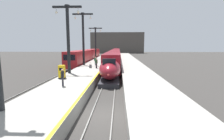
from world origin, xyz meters
The scene contains 19 objects.
ground_plane centered at (0.00, 0.00, 0.00)m, with size 260.00×260.00×0.00m, color #33302D.
platform_left centered at (-4.05, 24.75, 0.53)m, with size 4.80×110.00×1.05m, color gray.
platform_right centered at (4.05, 24.75, 0.53)m, with size 4.80×110.00×1.05m, color gray.
platform_left_safety_stripe centered at (-1.77, 24.75, 1.05)m, with size 0.20×107.80×0.01m, color yellow.
rail_main_left centered at (-0.75, 27.50, 0.06)m, with size 0.08×110.00×0.12m, color slate.
rail_main_right centered at (0.75, 27.50, 0.06)m, with size 0.08×110.00×0.12m, color slate.
rail_secondary_left centered at (-8.85, 27.50, 0.06)m, with size 0.08×110.00×0.12m, color slate.
rail_secondary_right centered at (-7.35, 27.50, 0.06)m, with size 0.08×110.00×0.12m, color slate.
highspeed_train_main centered at (0.00, 44.11, 1.97)m, with size 2.92×75.61×3.60m.
regional_train_adjacent centered at (-8.10, 37.62, 2.13)m, with size 2.85×36.60×3.80m.
station_column_mid centered at (-5.90, 12.07, 6.66)m, with size 4.00×0.68×9.35m.
station_column_far centered at (-5.90, 22.03, 7.13)m, with size 4.00×0.68×10.24m.
station_column_distant centered at (-5.90, 39.52, 6.67)m, with size 4.00×0.68×9.37m.
passenger_near_edge centered at (-2.72, 17.43, 2.04)m, with size 0.41×0.46×1.69m.
passenger_mid_platform centered at (-3.50, 21.89, 2.04)m, with size 0.54×0.35×1.69m.
passenger_far_waiting centered at (-4.16, 4.12, 2.04)m, with size 0.25×0.57×1.69m.
rolling_suitcase centered at (-3.79, 17.55, 1.35)m, with size 0.40×0.22×0.98m.
ticket_machine_yellow centered at (-5.55, 7.95, 1.79)m, with size 0.76×0.62×1.60m.
terminus_back_wall centered at (0.00, 102.00, 7.00)m, with size 36.00×2.00×14.00m, color #4C4742.
Camera 1 is at (1.16, -11.13, 4.87)m, focal length 26.59 mm.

